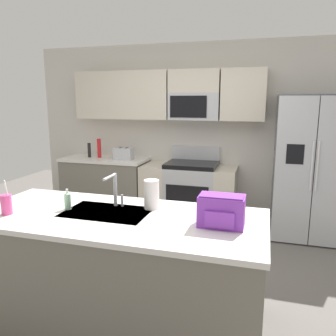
{
  "coord_description": "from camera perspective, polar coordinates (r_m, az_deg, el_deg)",
  "views": [
    {
      "loc": [
        0.98,
        -2.86,
        1.77
      ],
      "look_at": [
        -0.03,
        0.6,
        1.05
      ],
      "focal_mm": 35.95,
      "sensor_mm": 36.0,
      "label": 1
    }
  ],
  "objects": [
    {
      "name": "bottle_red",
      "position": [
        5.34,
        -11.6,
        3.32
      ],
      "size": [
        0.06,
        0.06,
        0.29
      ],
      "primitive_type": "cylinder",
      "color": "red",
      "rests_on": "back_counter"
    },
    {
      "name": "ground_plane",
      "position": [
        3.5,
        -2.35,
        -19.09
      ],
      "size": [
        9.0,
        9.0,
        0.0
      ],
      "primitive_type": "plane",
      "color": "#66605B",
      "rests_on": "ground"
    },
    {
      "name": "back_counter",
      "position": [
        5.4,
        -10.49,
        -3.01
      ],
      "size": [
        1.31,
        0.63,
        0.9
      ],
      "color": "slate",
      "rests_on": "ground"
    },
    {
      "name": "drink_cup_pink",
      "position": [
        2.92,
        -25.72,
        -5.58
      ],
      "size": [
        0.08,
        0.08,
        0.28
      ],
      "color": "#EA4C93",
      "rests_on": "island_counter"
    },
    {
      "name": "pepper_mill",
      "position": [
        5.41,
        -13.2,
        2.97
      ],
      "size": [
        0.05,
        0.05,
        0.22
      ],
      "primitive_type": "cylinder",
      "color": "black",
      "rests_on": "back_counter"
    },
    {
      "name": "kitchen_wall_unit",
      "position": [
        5.07,
        3.57,
        7.94
      ],
      "size": [
        5.2,
        0.43,
        2.6
      ],
      "color": "beige",
      "rests_on": "ground"
    },
    {
      "name": "sink_faucet",
      "position": [
        2.83,
        -9.09,
        -3.24
      ],
      "size": [
        0.08,
        0.21,
        0.28
      ],
      "color": "#B7BABF",
      "rests_on": "island_counter"
    },
    {
      "name": "paper_towel_roll",
      "position": [
        2.76,
        -2.81,
        -4.48
      ],
      "size": [
        0.12,
        0.12,
        0.24
      ],
      "primitive_type": "cylinder",
      "color": "white",
      "rests_on": "island_counter"
    },
    {
      "name": "toaster",
      "position": [
        5.1,
        -7.52,
        2.43
      ],
      "size": [
        0.28,
        0.16,
        0.18
      ],
      "color": "#B7BABF",
      "rests_on": "back_counter"
    },
    {
      "name": "range_oven",
      "position": [
        4.95,
        3.58,
        -4.23
      ],
      "size": [
        1.36,
        0.61,
        1.1
      ],
      "color": "#B7BABF",
      "rests_on": "ground"
    },
    {
      "name": "backpack",
      "position": [
        2.41,
        9.05,
        -7.07
      ],
      "size": [
        0.32,
        0.22,
        0.23
      ],
      "color": "purple",
      "rests_on": "island_counter"
    },
    {
      "name": "soap_dispenser",
      "position": [
        2.88,
        -16.66,
        -5.39
      ],
      "size": [
        0.06,
        0.06,
        0.17
      ],
      "color": "#A5D8B2",
      "rests_on": "island_counter"
    },
    {
      "name": "island_counter",
      "position": [
        2.85,
        -8.62,
        -16.39
      ],
      "size": [
        2.31,
        0.99,
        0.9
      ],
      "color": "slate",
      "rests_on": "ground"
    },
    {
      "name": "refrigerator",
      "position": [
        4.7,
        22.97,
        0.05
      ],
      "size": [
        0.9,
        0.76,
        1.85
      ],
      "color": "#4C4F54",
      "rests_on": "ground"
    }
  ]
}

